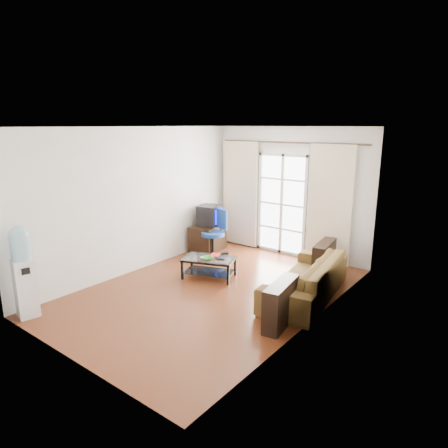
{
  "coord_description": "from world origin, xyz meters",
  "views": [
    {
      "loc": [
        3.99,
        -4.84,
        2.73
      ],
      "look_at": [
        -0.02,
        0.35,
        1.09
      ],
      "focal_mm": 32.0,
      "sensor_mm": 36.0,
      "label": 1
    }
  ],
  "objects_px": {
    "water_cooler": "(23,270)",
    "task_chair": "(214,243)",
    "sofa": "(306,278)",
    "crt_tv": "(209,215)",
    "tv_stand": "(208,238)",
    "coffee_table": "(209,265)"
  },
  "relations": [
    {
      "from": "coffee_table",
      "to": "tv_stand",
      "type": "relative_size",
      "value": 1.31
    },
    {
      "from": "coffee_table",
      "to": "tv_stand",
      "type": "height_order",
      "value": "tv_stand"
    },
    {
      "from": "crt_tv",
      "to": "water_cooler",
      "type": "xyz_separation_m",
      "value": [
        -0.06,
        -4.06,
        -0.09
      ]
    },
    {
      "from": "task_chair",
      "to": "water_cooler",
      "type": "xyz_separation_m",
      "value": [
        -0.42,
        -3.8,
        0.42
      ]
    },
    {
      "from": "tv_stand",
      "to": "sofa",
      "type": "bearing_deg",
      "value": -27.47
    },
    {
      "from": "tv_stand",
      "to": "task_chair",
      "type": "distance_m",
      "value": 0.42
    },
    {
      "from": "tv_stand",
      "to": "crt_tv",
      "type": "distance_m",
      "value": 0.51
    },
    {
      "from": "coffee_table",
      "to": "crt_tv",
      "type": "height_order",
      "value": "crt_tv"
    },
    {
      "from": "coffee_table",
      "to": "crt_tv",
      "type": "distance_m",
      "value": 1.75
    },
    {
      "from": "coffee_table",
      "to": "task_chair",
      "type": "bearing_deg",
      "value": 124.72
    },
    {
      "from": "tv_stand",
      "to": "crt_tv",
      "type": "bearing_deg",
      "value": 76.5
    },
    {
      "from": "coffee_table",
      "to": "task_chair",
      "type": "relative_size",
      "value": 1.05
    },
    {
      "from": "crt_tv",
      "to": "water_cooler",
      "type": "relative_size",
      "value": 0.41
    },
    {
      "from": "water_cooler",
      "to": "task_chair",
      "type": "bearing_deg",
      "value": 96.69
    },
    {
      "from": "sofa",
      "to": "tv_stand",
      "type": "bearing_deg",
      "value": -116.17
    },
    {
      "from": "sofa",
      "to": "tv_stand",
      "type": "xyz_separation_m",
      "value": [
        -2.83,
        0.89,
        -0.02
      ]
    },
    {
      "from": "sofa",
      "to": "crt_tv",
      "type": "bearing_deg",
      "value": -117.07
    },
    {
      "from": "sofa",
      "to": "crt_tv",
      "type": "distance_m",
      "value": 3.02
    },
    {
      "from": "coffee_table",
      "to": "crt_tv",
      "type": "xyz_separation_m",
      "value": [
        -1.06,
        1.27,
        0.56
      ]
    },
    {
      "from": "crt_tv",
      "to": "task_chair",
      "type": "distance_m",
      "value": 0.67
    },
    {
      "from": "tv_stand",
      "to": "task_chair",
      "type": "height_order",
      "value": "task_chair"
    },
    {
      "from": "crt_tv",
      "to": "task_chair",
      "type": "xyz_separation_m",
      "value": [
        0.36,
        -0.26,
        -0.51
      ]
    }
  ]
}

